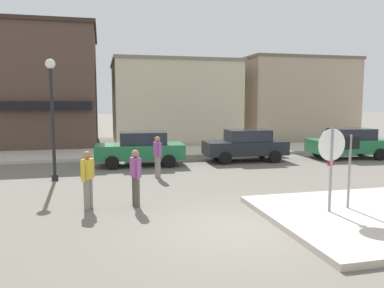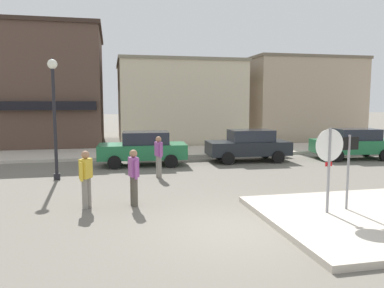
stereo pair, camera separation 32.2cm
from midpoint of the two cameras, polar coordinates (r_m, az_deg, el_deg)
The scene contains 14 objects.
ground_plane at distance 8.95m, azimuth 6.74°, elevation -12.82°, with size 160.00×160.00×0.00m, color #6B665B.
kerb_far at distance 21.38m, azimuth -5.52°, elevation -1.24°, with size 80.00×4.00×0.15m, color beige.
stop_sign at distance 10.02m, azimuth 19.59°, elevation -2.12°, with size 0.82×0.11×2.30m.
one_way_sign at distance 10.55m, azimuth 22.09°, elevation -2.82°, with size 0.60×0.08×2.10m.
lamp_post at distance 14.77m, azimuth -21.18°, elevation 6.10°, with size 0.36×0.36×4.54m.
parked_car_nearest at distance 17.39m, azimuth -8.34°, elevation -0.63°, with size 4.10×2.06×1.56m.
parked_car_second at distance 18.67m, azimuth 7.66°, elevation -0.13°, with size 4.05×1.98×1.56m.
parked_car_third at distance 20.94m, azimuth 22.38°, elevation 0.16°, with size 4.16×2.20×1.56m.
pedestrian_crossing_near at distance 10.71m, azimuth -16.44°, elevation -4.99°, with size 0.36×0.53×1.61m.
pedestrian_crossing_far at distance 10.69m, azimuth -9.44°, elevation -4.83°, with size 0.30×0.56×1.61m.
pedestrian_kerb_side at distance 14.55m, azimuth -5.90°, elevation -1.76°, with size 0.29×0.56×1.61m.
building_corner_shop at distance 27.70m, azimuth -24.23°, elevation 7.82°, with size 9.32×9.02×7.70m.
building_storefront_left_near at distance 27.52m, azimuth -3.45°, elevation 6.35°, with size 8.47×7.89×5.74m.
building_storefront_left_mid at distance 30.29m, azimuth 14.51°, elevation 6.57°, with size 8.34×6.27×6.16m.
Camera 1 is at (-3.13, -7.87, 2.96)m, focal length 35.00 mm.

